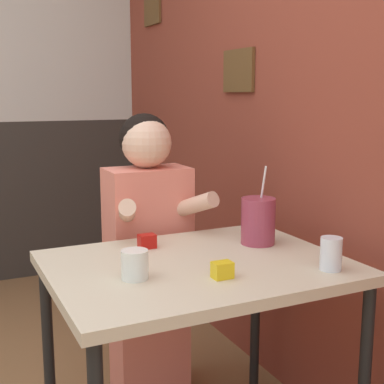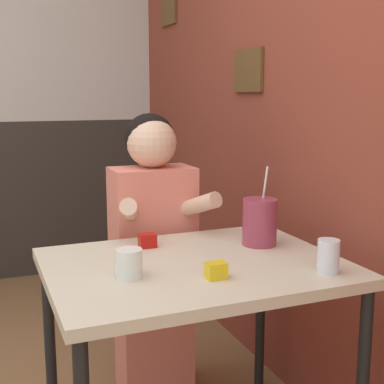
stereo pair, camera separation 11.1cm
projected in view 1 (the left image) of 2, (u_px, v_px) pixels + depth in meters
name	position (u px, v px, depth m)	size (l,w,h in m)	color
brick_wall_right	(216.00, 81.00, 2.80)	(0.08, 4.53, 2.70)	brown
main_table	(197.00, 283.00, 1.77)	(0.96, 0.73, 0.74)	beige
person_seated	(148.00, 249.00, 2.25)	(0.42, 0.41, 1.21)	#EA7F6B
cocktail_pitcher	(258.00, 221.00, 1.96)	(0.13, 0.13, 0.29)	#99384C
glass_near_pitcher	(331.00, 254.00, 1.67)	(0.07, 0.07, 0.10)	silver
glass_center	(135.00, 265.00, 1.59)	(0.08, 0.08, 0.09)	silver
condiment_ketchup	(147.00, 241.00, 1.91)	(0.06, 0.04, 0.05)	#B7140F
condiment_mustard	(222.00, 270.00, 1.60)	(0.06, 0.04, 0.05)	yellow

